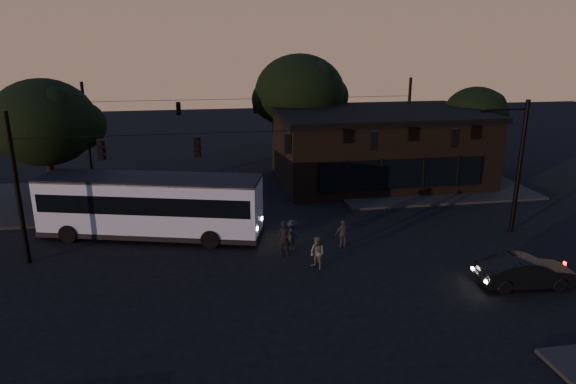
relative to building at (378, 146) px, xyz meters
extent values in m
plane|color=black|center=(-9.00, -15.97, -2.71)|extent=(120.00, 120.00, 0.00)
cube|color=black|center=(3.00, -1.97, -2.63)|extent=(14.00, 10.00, 0.15)
cube|color=black|center=(-23.00, -1.97, -2.63)|extent=(14.00, 10.00, 0.15)
cube|color=black|center=(0.00, 0.03, -0.21)|extent=(15.00, 10.00, 5.00)
cube|color=black|center=(0.00, 0.03, 2.49)|extent=(15.40, 10.40, 0.40)
cube|color=black|center=(0.00, -5.09, -0.91)|extent=(11.50, 0.18, 2.00)
cylinder|color=black|center=(-5.00, 6.03, -0.71)|extent=(0.44, 0.44, 4.00)
ellipsoid|color=black|center=(-5.00, 6.03, 3.49)|extent=(7.60, 7.60, 6.46)
cylinder|color=black|center=(9.00, 2.03, -1.21)|extent=(0.44, 0.44, 3.00)
ellipsoid|color=black|center=(9.00, 2.03, 1.94)|extent=(5.20, 5.20, 4.42)
cylinder|color=black|center=(-23.00, -2.97, -0.91)|extent=(0.44, 0.44, 3.60)
ellipsoid|color=black|center=(-23.00, -2.97, 2.87)|extent=(6.40, 6.40, 5.44)
cylinder|color=black|center=(-22.00, -11.97, 1.04)|extent=(0.24, 0.24, 7.50)
cylinder|color=black|center=(4.00, -11.97, 1.04)|extent=(0.24, 0.24, 7.50)
cylinder|color=black|center=(-9.00, -11.97, 3.49)|extent=(26.00, 0.03, 0.03)
cube|color=black|center=(-18.00, -11.97, 2.84)|extent=(0.34, 0.30, 1.00)
cube|color=black|center=(-13.50, -11.97, 2.84)|extent=(0.34, 0.30, 1.00)
cube|color=black|center=(-9.00, -11.97, 2.84)|extent=(0.34, 0.30, 1.00)
cube|color=black|center=(-4.50, -11.97, 2.84)|extent=(0.34, 0.30, 1.00)
cube|color=black|center=(0.00, -11.97, 2.84)|extent=(0.34, 0.30, 1.00)
cylinder|color=black|center=(-22.00, 4.03, 1.04)|extent=(0.24, 0.24, 7.50)
cylinder|color=black|center=(4.00, 4.03, 1.04)|extent=(0.24, 0.24, 7.50)
cylinder|color=black|center=(-9.00, 4.03, 3.29)|extent=(26.00, 0.03, 0.03)
cube|color=black|center=(-15.00, 4.03, 2.64)|extent=(0.34, 0.30, 1.00)
cube|color=black|center=(-9.00, 4.03, 2.64)|extent=(0.34, 0.30, 1.00)
cube|color=black|center=(-3.00, 4.03, 2.64)|extent=(0.34, 0.30, 1.00)
cube|color=#9FAACA|center=(-16.23, -9.35, -0.79)|extent=(12.36, 5.82, 2.85)
cube|color=black|center=(-16.23, -9.35, -0.51)|extent=(11.91, 5.74, 0.99)
cube|color=black|center=(-16.23, -9.35, 0.64)|extent=(12.36, 5.82, 0.16)
cube|color=black|center=(-16.23, -9.35, -2.32)|extent=(12.48, 5.91, 0.27)
cylinder|color=black|center=(-20.66, -9.56, -2.21)|extent=(1.02, 0.52, 0.99)
cylinder|color=black|center=(-19.94, -6.92, -2.21)|extent=(1.02, 0.52, 0.99)
cylinder|color=black|center=(-13.10, -11.63, -2.21)|extent=(1.02, 0.52, 0.99)
cylinder|color=black|center=(-12.37, -8.98, -2.21)|extent=(1.02, 0.52, 0.99)
imported|color=black|center=(0.67, -18.32, -2.01)|extent=(4.35, 1.80, 1.40)
imported|color=black|center=(-9.41, -13.33, -1.76)|extent=(0.76, 0.56, 1.90)
imported|color=#53514B|center=(-8.08, -14.96, -1.91)|extent=(0.94, 0.98, 1.59)
imported|color=#322C35|center=(-6.16, -12.64, -1.94)|extent=(0.94, 0.49, 1.53)
imported|color=black|center=(-8.88, -12.60, -1.86)|extent=(1.25, 1.15, 1.69)
camera|label=1|loc=(-13.19, -37.03, 7.96)|focal=32.00mm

